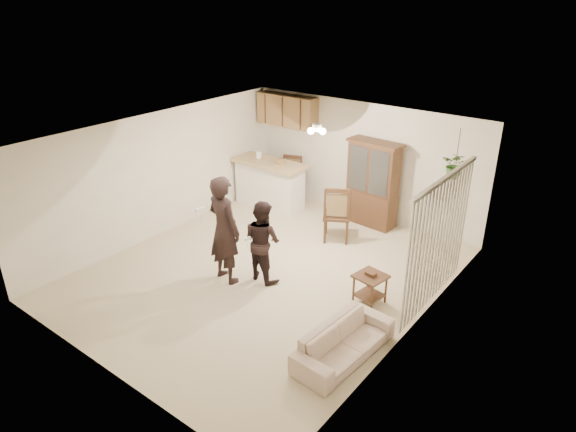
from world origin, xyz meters
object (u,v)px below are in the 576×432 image
Objects in this scene: child at (262,243)px; chair_hutch_left at (345,205)px; side_table at (370,288)px; chair_bar at (290,190)px; adult at (224,232)px; china_hutch at (372,184)px; chair_hutch_right at (336,224)px; sofa at (345,334)px.

child reaches higher than chair_hutch_left.
chair_bar is (-3.56, 2.53, 0.05)m from side_table.
adult is 0.99× the size of china_hutch.
china_hutch is at bearing -129.29° from chair_hutch_right.
adult is 3.64m from china_hutch.
chair_hutch_right is at bearing -94.69° from china_hutch.
adult is 1.64× the size of chair_bar.
sofa is 1.59× the size of chair_hutch_right.
china_hutch is (-1.85, 4.04, 0.53)m from sofa.
side_table is at bearing -53.25° from chair_bar.
chair_hutch_left is (-0.59, -0.06, -0.62)m from china_hutch.
side_table is at bearing -159.67° from child.
adult reaches higher than chair_hutch_right.
sofa is 2.81m from adult.
side_table is at bearing -56.56° from china_hutch.
side_table is 0.56× the size of chair_hutch_left.
china_hutch is 2.17m from chair_bar.
adult is at bearing -88.10° from chair_bar.
china_hutch is at bearing 28.73° from sofa.
chair_hutch_left reaches higher than sofa.
chair_hutch_right reaches higher than chair_hutch_left.
chair_bar reaches higher than sofa.
child is 2.42× the size of side_table.
child reaches higher than chair_bar.
child is at bearing -48.16° from chair_hutch_left.
chair_hutch_left is at bearing -169.97° from china_hutch.
side_table is (2.34, 0.88, -0.64)m from adult.
child is 3.09m from chair_hutch_left.
adult is 1.52× the size of chair_hutch_right.
chair_bar is (-2.08, -0.13, -0.59)m from china_hutch.
child is 1.35× the size of chair_hutch_left.
child is (-2.23, 0.92, 0.31)m from sofa.
side_table is 0.51× the size of chair_bar.
chair_bar is 1.10× the size of chair_hutch_left.
sofa is at bearing -60.95° from china_hutch.
child is 2.07m from chair_hutch_right.
china_hutch is at bearing -95.58° from adult.
side_table is (1.85, 0.46, -0.41)m from child.
chair_bar is at bearing -139.38° from chair_hutch_left.
sofa is at bearing 164.05° from child.
child is 1.23× the size of chair_bar.
adult is at bearing 47.22° from child.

